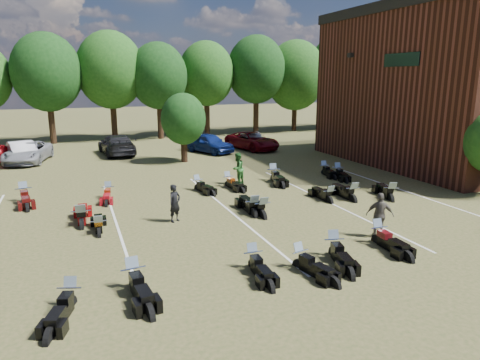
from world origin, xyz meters
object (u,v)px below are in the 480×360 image
person_grey (380,215)px  motorcycle_7 (82,228)px  person_green (238,169)px  motorcycle_0 (71,307)px  person_black (175,203)px  car_4 (209,143)px  motorcycle_3 (253,268)px  motorcycle_14 (25,201)px

person_grey → motorcycle_7: bearing=9.5°
person_green → motorcycle_0: size_ratio=0.88×
person_black → person_grey: 8.23m
car_4 → motorcycle_3: (-5.25, -21.49, -0.79)m
person_black → person_green: 7.08m
motorcycle_3 → person_grey: bearing=12.1°
motorcycle_14 → motorcycle_0: bearing=-88.4°
motorcycle_0 → motorcycle_3: size_ratio=1.00×
person_black → motorcycle_3: size_ratio=0.78×
person_green → motorcycle_7: (-8.52, -4.56, -0.91)m
motorcycle_3 → motorcycle_14: size_ratio=0.85×
person_grey → motorcycle_7: person_grey is taller
motorcycle_0 → motorcycle_7: size_ratio=0.82×
person_black → motorcycle_0: bearing=-156.4°
person_green → person_grey: bearing=63.5°
motorcycle_7 → motorcycle_3: bearing=132.6°
motorcycle_3 → motorcycle_7: 7.84m
motorcycle_14 → car_4: bearing=30.5°
person_green → motorcycle_3: person_green is taller
person_grey → motorcycle_0: bearing=42.4°
car_4 → person_green: bearing=-123.1°
motorcycle_0 → motorcycle_14: size_ratio=0.85×
person_grey → motorcycle_14: size_ratio=0.71×
motorcycle_0 → motorcycle_3: (5.41, 0.42, 0.00)m
person_black → person_grey: bearing=-64.8°
motorcycle_3 → motorcycle_14: motorcycle_14 is taller
motorcycle_3 → motorcycle_7: size_ratio=0.82×
person_black → motorcycle_0: (-4.15, -5.86, -0.80)m
car_4 → motorcycle_14: size_ratio=1.90×
person_green → person_grey: person_green is taller
person_grey → motorcycle_0: person_grey is taller
person_black → motorcycle_14: person_black is taller
person_green → motorcycle_7: bearing=-10.1°
car_4 → person_grey: person_grey is taller
person_grey → motorcycle_7: 11.80m
motorcycle_7 → person_black: bearing=173.7°
motorcycle_3 → person_black: bearing=106.3°
person_black → motorcycle_3: person_black is taller
person_black → motorcycle_0: size_ratio=0.78×
person_grey → motorcycle_14: (-13.09, 10.25, -0.86)m
car_4 → motorcycle_0: bearing=-140.1°
car_4 → motorcycle_3: car_4 is taller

